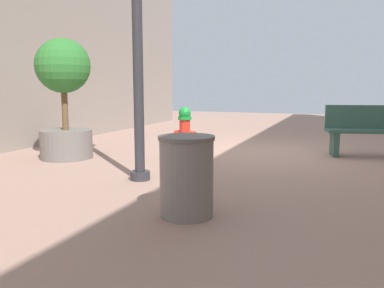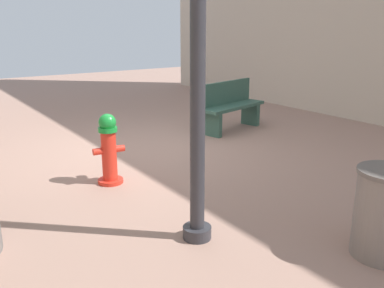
% 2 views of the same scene
% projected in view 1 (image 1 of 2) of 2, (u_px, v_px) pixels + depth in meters
% --- Properties ---
extents(ground_plane, '(23.40, 23.40, 0.00)m').
position_uv_depth(ground_plane, '(262.00, 152.00, 7.85)').
color(ground_plane, '#9E7A6B').
extents(fire_hydrant, '(0.42, 0.40, 0.93)m').
position_uv_depth(fire_hydrant, '(185.00, 132.00, 7.25)').
color(fire_hydrant, red).
rests_on(fire_hydrant, ground_plane).
extents(bench_near, '(1.63, 0.79, 0.95)m').
position_uv_depth(bench_near, '(369.00, 130.00, 7.37)').
color(bench_near, '#33594C').
rests_on(bench_near, ground_plane).
extents(planter_tree, '(0.96, 0.96, 2.14)m').
position_uv_depth(planter_tree, '(64.00, 92.00, 7.05)').
color(planter_tree, slate).
rests_on(planter_tree, ground_plane).
extents(trash_bin, '(0.57, 0.57, 0.82)m').
position_uv_depth(trash_bin, '(187.00, 176.00, 3.96)').
color(trash_bin, slate).
rests_on(trash_bin, ground_plane).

